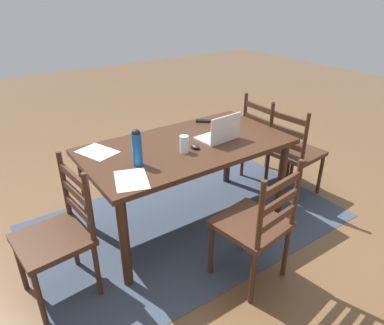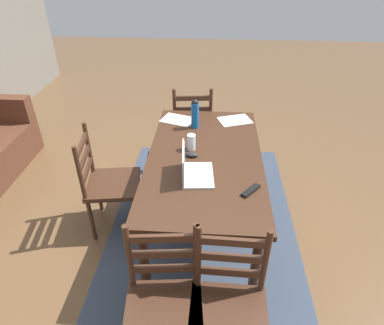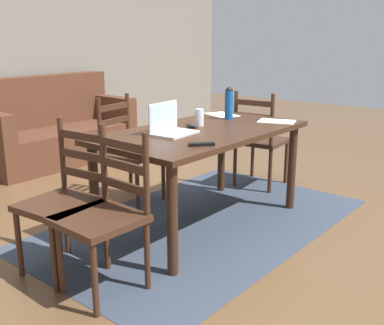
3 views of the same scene
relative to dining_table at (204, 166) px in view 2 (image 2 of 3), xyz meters
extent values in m
plane|color=brown|center=(0.00, 0.00, -0.68)|extent=(14.00, 14.00, 0.00)
cube|color=#333D4C|center=(0.00, 0.00, -0.67)|extent=(2.70, 1.67, 0.01)
cube|color=#382114|center=(0.00, 0.00, 0.07)|extent=(1.69, 0.91, 0.04)
cylinder|color=#382114|center=(-0.76, -0.37, -0.31)|extent=(0.07, 0.07, 0.73)
cylinder|color=#382114|center=(0.76, -0.37, -0.31)|extent=(0.07, 0.07, 0.73)
cylinder|color=#382114|center=(-0.76, 0.37, -0.31)|extent=(0.07, 0.07, 0.73)
cylinder|color=#382114|center=(0.76, 0.37, -0.31)|extent=(0.07, 0.07, 0.73)
cube|color=#3D2316|center=(-1.17, -0.18, -0.23)|extent=(0.45, 0.45, 0.04)
cylinder|color=#3D2316|center=(-0.99, -0.38, -0.46)|extent=(0.04, 0.04, 0.43)
cylinder|color=#3D2316|center=(-0.98, 0.00, -0.46)|extent=(0.04, 0.04, 0.43)
cylinder|color=#3D2316|center=(-0.98, -0.38, 0.02)|extent=(0.04, 0.04, 0.50)
cylinder|color=#3D2316|center=(-0.97, 0.00, 0.02)|extent=(0.04, 0.04, 0.50)
cube|color=#3D2316|center=(-0.97, -0.19, -0.08)|extent=(0.03, 0.36, 0.05)
cube|color=#3D2316|center=(-0.97, -0.19, 0.05)|extent=(0.03, 0.36, 0.05)
cube|color=#3D2316|center=(-0.97, -0.19, 0.17)|extent=(0.03, 0.36, 0.05)
cube|color=#3D2316|center=(-1.17, 0.18, -0.23)|extent=(0.48, 0.48, 0.04)
cylinder|color=#3D2316|center=(-0.97, 0.01, -0.46)|extent=(0.04, 0.04, 0.43)
cylinder|color=#3D2316|center=(-1.00, 0.39, -0.46)|extent=(0.04, 0.04, 0.43)
cylinder|color=#3D2316|center=(-0.96, 0.01, 0.02)|extent=(0.04, 0.04, 0.50)
cylinder|color=#3D2316|center=(-0.99, 0.39, 0.02)|extent=(0.04, 0.04, 0.50)
cube|color=#3D2316|center=(-0.97, 0.20, -0.08)|extent=(0.06, 0.36, 0.05)
cube|color=#3D2316|center=(-0.97, 0.20, 0.05)|extent=(0.06, 0.36, 0.05)
cube|color=#3D2316|center=(-0.97, 0.20, 0.17)|extent=(0.06, 0.36, 0.05)
cube|color=#3D2316|center=(0.00, 0.78, -0.23)|extent=(0.50, 0.50, 0.04)
cylinder|color=#3D2316|center=(0.21, 0.62, -0.46)|extent=(0.04, 0.04, 0.43)
cylinder|color=#3D2316|center=(-0.16, 0.57, -0.46)|extent=(0.04, 0.04, 0.43)
cylinder|color=#3D2316|center=(0.16, 1.00, -0.46)|extent=(0.04, 0.04, 0.43)
cylinder|color=#3D2316|center=(-0.21, 0.95, -0.46)|extent=(0.04, 0.04, 0.43)
cylinder|color=#3D2316|center=(0.16, 1.01, 0.02)|extent=(0.04, 0.04, 0.50)
cylinder|color=#3D2316|center=(-0.22, 0.96, 0.02)|extent=(0.04, 0.04, 0.50)
cube|color=#3D2316|center=(-0.03, 0.98, -0.08)|extent=(0.36, 0.07, 0.05)
cube|color=#3D2316|center=(-0.03, 0.98, 0.05)|extent=(0.36, 0.07, 0.05)
cube|color=#3D2316|center=(-0.03, 0.98, 0.17)|extent=(0.36, 0.07, 0.05)
cube|color=#3D2316|center=(1.17, 0.18, -0.23)|extent=(0.48, 0.48, 0.04)
cylinder|color=#3D2316|center=(1.34, 0.39, -0.46)|extent=(0.04, 0.04, 0.43)
cylinder|color=#3D2316|center=(1.38, 0.01, -0.46)|extent=(0.04, 0.04, 0.43)
cylinder|color=#3D2316|center=(0.97, 0.35, -0.46)|extent=(0.04, 0.04, 0.43)
cylinder|color=#3D2316|center=(1.00, -0.03, -0.46)|extent=(0.04, 0.04, 0.43)
cylinder|color=#3D2316|center=(0.96, 0.35, 0.02)|extent=(0.04, 0.04, 0.50)
cylinder|color=#3D2316|center=(0.99, -0.03, 0.02)|extent=(0.04, 0.04, 0.50)
cube|color=#3D2316|center=(0.97, 0.16, -0.08)|extent=(0.06, 0.36, 0.05)
cube|color=#3D2316|center=(0.97, 0.16, 0.05)|extent=(0.06, 0.36, 0.05)
cube|color=#3D2316|center=(0.97, 0.16, 0.17)|extent=(0.06, 0.36, 0.05)
cube|color=silver|center=(-0.27, 0.04, 0.10)|extent=(0.34, 0.25, 0.02)
cube|color=silver|center=(-0.28, 0.14, 0.21)|extent=(0.32, 0.04, 0.21)
cube|color=#A5CCEA|center=(-0.28, 0.14, 0.21)|extent=(0.30, 0.03, 0.19)
cylinder|color=#145199|center=(0.50, 0.11, 0.21)|extent=(0.07, 0.07, 0.24)
sphere|color=black|center=(0.50, 0.11, 0.33)|extent=(0.06, 0.06, 0.06)
cylinder|color=silver|center=(0.10, 0.11, 0.16)|extent=(0.07, 0.07, 0.13)
ellipsoid|color=black|center=(-0.01, 0.10, 0.11)|extent=(0.06, 0.10, 0.03)
cube|color=black|center=(-0.43, -0.33, 0.10)|extent=(0.16, 0.14, 0.02)
cube|color=white|center=(0.66, -0.26, 0.09)|extent=(0.30, 0.35, 0.00)
cube|color=white|center=(0.63, 0.28, 0.09)|extent=(0.30, 0.35, 0.00)
camera|label=1|loc=(1.45, 2.17, 1.24)|focal=32.83mm
camera|label=2|loc=(-2.25, -0.05, 1.54)|focal=31.35mm
camera|label=3|loc=(-2.74, -2.17, 0.79)|focal=43.69mm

